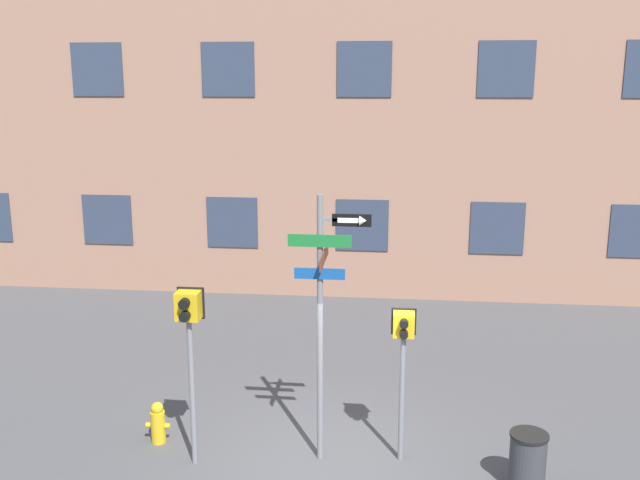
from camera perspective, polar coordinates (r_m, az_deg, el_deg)
ground_plane at (r=11.26m, az=0.97°, el=-17.63°), size 60.00×60.00×0.00m
building_facade at (r=18.39m, az=3.61°, el=13.47°), size 24.00×0.64×11.80m
street_sign_pole at (r=10.44m, az=0.30°, el=-5.22°), size 1.19×1.08×4.10m
pedestrian_signal_left at (r=10.58m, az=-10.44°, el=-6.89°), size 0.40×0.40×2.74m
pedestrian_signal_right at (r=10.69m, az=6.68°, el=-8.32°), size 0.37×0.40×2.39m
fire_hydrant at (r=12.01m, az=-12.84°, el=-14.09°), size 0.39×0.23×0.69m
trash_bin at (r=10.92m, az=16.27°, el=-16.63°), size 0.54×0.54×0.86m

